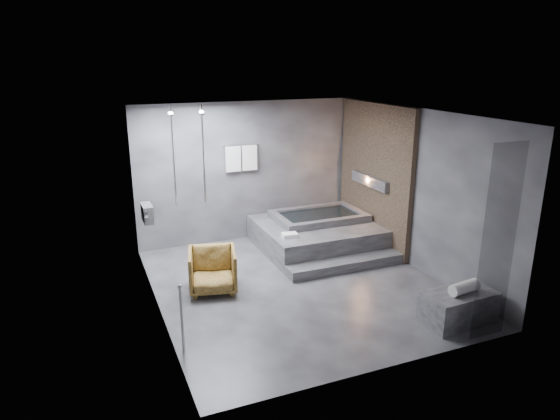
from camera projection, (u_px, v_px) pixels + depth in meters
name	position (u px, v px, depth m)	size (l,w,h in m)	color
room	(315.00, 178.00, 8.10)	(5.00, 5.04, 2.82)	#2C2C2F
tub_deck	(316.00, 235.00, 9.84)	(2.20, 2.00, 0.50)	#313134
tub_step	(346.00, 265.00, 8.84)	(2.20, 0.36, 0.18)	#313134
concrete_bench	(458.00, 307.00, 7.05)	(1.02, 0.56, 0.46)	#37373A
driftwood_chair	(213.00, 270.00, 7.97)	(0.74, 0.76, 0.69)	#4E3613
rolled_towel	(464.00, 288.00, 6.93)	(0.17, 0.17, 0.47)	white
deck_towel	(290.00, 235.00, 9.00)	(0.27, 0.20, 0.07)	white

